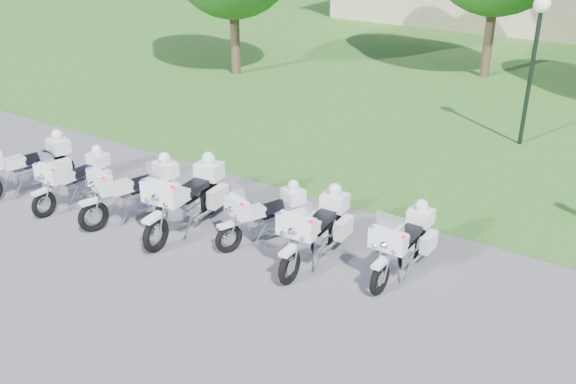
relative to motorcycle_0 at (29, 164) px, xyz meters
The scene contains 9 objects.
ground 7.08m from the motorcycle_0, ahead, with size 100.00×100.00×0.00m, color #535358.
motorcycle_0 is the anchor object (origin of this frame).
motorcycle_1 1.41m from the motorcycle_0, ahead, with size 0.72×2.16×1.45m.
motorcycle_2 3.10m from the motorcycle_0, ahead, with size 1.23×2.35×1.62m.
motorcycle_3 4.39m from the motorcycle_0, ahead, with size 1.00×2.61×1.76m.
motorcycle_4 6.11m from the motorcycle_0, 10.67° to the left, with size 1.19×2.00×1.42m.
motorcycle_5 7.31m from the motorcycle_0, ahead, with size 0.83×2.38×1.60m.
motorcycle_6 8.95m from the motorcycle_0, ahead, with size 0.74×2.20×1.48m.
lamp_post 13.24m from the motorcycle_0, 47.54° to the left, with size 0.44×0.44×4.07m.
Camera 1 is at (5.67, -8.62, 6.43)m, focal length 40.00 mm.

